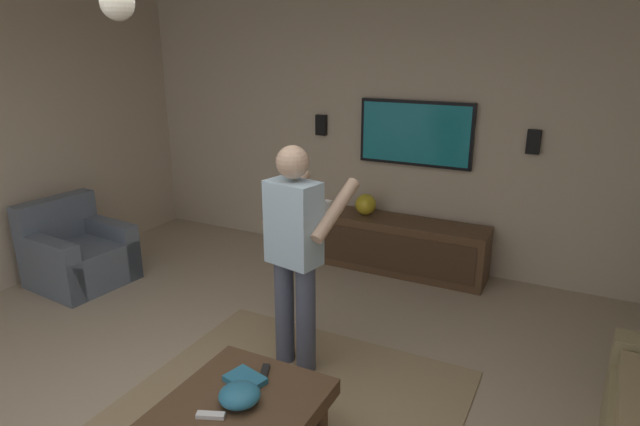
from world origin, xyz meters
TOP-DOWN VIEW (x-y plane):
  - wall_back_tv at (3.22, 0.00)m, footprint 0.10×6.26m
  - armchair at (1.20, 2.52)m, footprint 0.87×0.88m
  - coffee_table at (-0.12, -0.29)m, footprint 1.00×0.80m
  - media_console at (2.88, -0.23)m, footprint 0.45×1.70m
  - tv at (3.12, -0.23)m, footprint 0.05×1.15m
  - person_standing at (0.92, -0.09)m, footprint 0.61×0.61m
  - bowl at (-0.07, -0.29)m, footprint 0.23×0.23m
  - remote_white at (-0.23, -0.22)m, footprint 0.10×0.16m
  - remote_black at (0.22, -0.26)m, footprint 0.16×0.10m
  - book at (0.10, -0.21)m, footprint 0.21×0.25m
  - vase_round at (2.90, 0.19)m, footprint 0.22×0.22m
  - wall_speaker_left at (3.14, -1.34)m, footprint 0.06×0.12m
  - wall_speaker_right at (3.14, 0.82)m, footprint 0.06×0.12m

SIDE VIEW (x-z plane):
  - media_console at x=2.88m, z-range 0.00..0.55m
  - armchair at x=1.20m, z-range -0.13..0.69m
  - coffee_table at x=-0.12m, z-range 0.10..0.50m
  - remote_white at x=-0.23m, z-range 0.40..0.42m
  - remote_black at x=0.22m, z-range 0.40..0.42m
  - book at x=0.10m, z-range 0.40..0.44m
  - bowl at x=-0.07m, z-range 0.40..0.50m
  - vase_round at x=2.90m, z-range 0.55..0.77m
  - person_standing at x=0.92m, z-range 0.11..1.75m
  - tv at x=3.12m, z-range 1.07..1.72m
  - wall_speaker_left at x=3.14m, z-range 1.29..1.51m
  - wall_speaker_right at x=3.14m, z-range 1.30..1.52m
  - wall_back_tv at x=3.22m, z-range 0.00..2.85m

